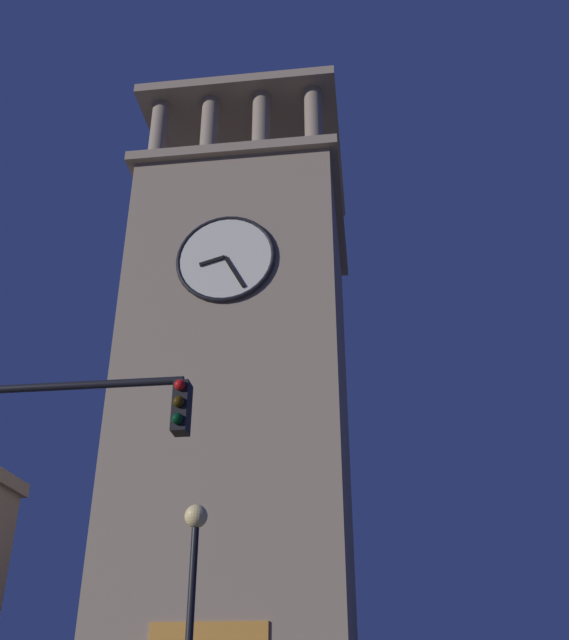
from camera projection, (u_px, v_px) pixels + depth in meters
clocktower at (244, 436)px, 26.00m from camera, size 7.95×9.22×26.75m
street_lamp at (191, 597)px, 12.91m from camera, size 0.44×0.44×5.41m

